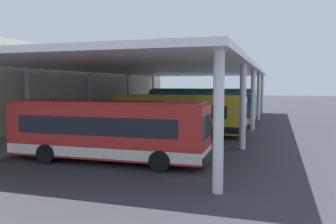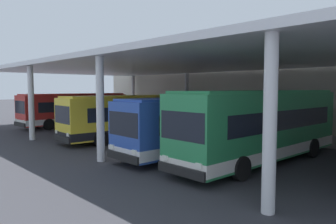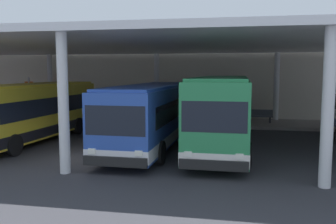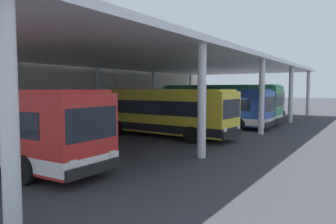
% 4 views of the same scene
% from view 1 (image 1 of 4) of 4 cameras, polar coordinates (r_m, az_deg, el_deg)
% --- Properties ---
extents(ground_plane, '(200.00, 200.00, 0.00)m').
position_cam_1_polar(ground_plane, '(31.72, 9.14, -2.79)').
color(ground_plane, '#333338').
extents(platform_kerb, '(42.00, 4.50, 0.18)m').
position_cam_1_polar(platform_kerb, '(35.36, -10.06, -1.90)').
color(platform_kerb, gray).
rests_on(platform_kerb, ground).
extents(station_building_facade, '(48.00, 1.60, 7.36)m').
position_cam_1_polar(station_building_facade, '(36.76, -14.64, 3.87)').
color(station_building_facade, beige).
rests_on(station_building_facade, ground).
extents(canopy_shelter, '(40.00, 17.00, 5.55)m').
position_cam_1_polar(canopy_shelter, '(32.74, -0.38, 6.77)').
color(canopy_shelter, silver).
rests_on(canopy_shelter, ground).
extents(bus_nearest_bay, '(2.86, 10.57, 3.17)m').
position_cam_1_polar(bus_nearest_bay, '(18.25, -9.89, -2.98)').
color(bus_nearest_bay, red).
rests_on(bus_nearest_bay, ground).
extents(bus_second_bay, '(3.10, 10.65, 3.17)m').
position_cam_1_polar(bus_second_bay, '(27.65, 1.71, -0.37)').
color(bus_second_bay, yellow).
rests_on(bus_second_bay, ground).
extents(bus_middle_bay, '(2.89, 10.58, 3.17)m').
position_cam_1_polar(bus_middle_bay, '(34.11, 5.29, 0.55)').
color(bus_middle_bay, '#284CA8').
rests_on(bus_middle_bay, ground).
extents(bus_far_bay, '(2.82, 11.36, 3.57)m').
position_cam_1_polar(bus_far_bay, '(37.65, 5.58, 1.21)').
color(bus_far_bay, '#28844C').
rests_on(bus_far_bay, ground).
extents(bus_departing, '(2.87, 10.58, 3.17)m').
position_cam_1_polar(bus_departing, '(45.58, 6.01, 1.55)').
color(bus_departing, '#B7B7BC').
rests_on(bus_departing, ground).
extents(bench_waiting, '(1.80, 0.45, 0.92)m').
position_cam_1_polar(bench_waiting, '(42.54, -5.17, 0.01)').
color(bench_waiting, '#4C515B').
rests_on(bench_waiting, platform_kerb).
extents(banner_sign, '(0.70, 0.12, 3.20)m').
position_cam_1_polar(banner_sign, '(26.55, -18.23, -0.09)').
color(banner_sign, '#B2B2B7').
rests_on(banner_sign, platform_kerb).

